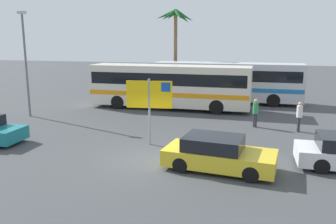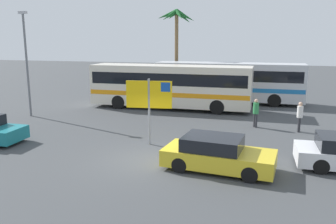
# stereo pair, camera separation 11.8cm
# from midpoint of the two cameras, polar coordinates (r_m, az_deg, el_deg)

# --- Properties ---
(ground) EXTENTS (120.00, 120.00, 0.00)m
(ground) POSITION_cam_midpoint_polar(r_m,az_deg,el_deg) (14.91, -3.29, -7.78)
(ground) COLOR #424447
(bus_front_coach) EXTENTS (11.68, 2.52, 3.17)m
(bus_front_coach) POSITION_cam_midpoint_polar(r_m,az_deg,el_deg) (25.38, 0.10, 4.54)
(bus_front_coach) COLOR silver
(bus_front_coach) RESTS_ON ground
(bus_rear_coach) EXTENTS (11.68, 2.52, 3.17)m
(bus_rear_coach) POSITION_cam_midpoint_polar(r_m,az_deg,el_deg) (28.45, 9.58, 5.16)
(bus_rear_coach) COLOR silver
(bus_rear_coach) RESTS_ON ground
(ferry_sign) EXTENTS (2.19, 0.35, 3.20)m
(ferry_sign) POSITION_cam_midpoint_polar(r_m,az_deg,el_deg) (16.45, -3.15, 2.45)
(ferry_sign) COLOR gray
(ferry_sign) RESTS_ON ground
(car_yellow) EXTENTS (4.42, 2.26, 1.32)m
(car_yellow) POSITION_cam_midpoint_polar(r_m,az_deg,el_deg) (13.72, 7.95, -6.82)
(car_yellow) COLOR yellow
(car_yellow) RESTS_ON ground
(pedestrian_near_sign) EXTENTS (0.32, 0.32, 1.68)m
(pedestrian_near_sign) POSITION_cam_midpoint_polar(r_m,az_deg,el_deg) (20.30, 20.64, -0.34)
(pedestrian_near_sign) COLOR #2D2D33
(pedestrian_near_sign) RESTS_ON ground
(pedestrian_crossing_lot) EXTENTS (0.32, 0.32, 1.66)m
(pedestrian_crossing_lot) POSITION_cam_midpoint_polar(r_m,az_deg,el_deg) (20.64, 14.02, 0.22)
(pedestrian_crossing_lot) COLOR #2D2D33
(pedestrian_crossing_lot) RESTS_ON ground
(lamp_post_left_side) EXTENTS (0.56, 0.20, 6.75)m
(lamp_post_left_side) POSITION_cam_midpoint_polar(r_m,az_deg,el_deg) (24.41, -22.48, 7.88)
(lamp_post_left_side) COLOR slate
(lamp_post_left_side) RESTS_ON ground
(palm_tree_seaside) EXTENTS (3.53, 3.15, 7.64)m
(palm_tree_seaside) POSITION_cam_midpoint_polar(r_m,az_deg,el_deg) (31.61, 1.09, 13.93)
(palm_tree_seaside) COLOR brown
(palm_tree_seaside) RESTS_ON ground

